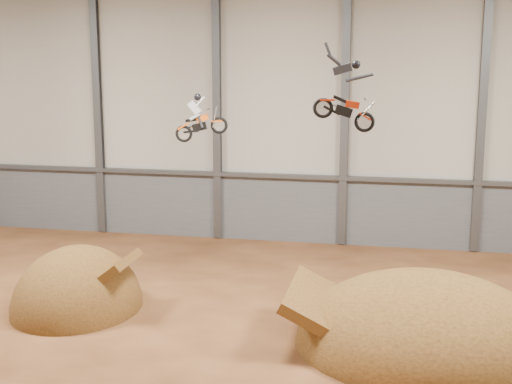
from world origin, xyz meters
TOP-DOWN VIEW (x-y plane):
  - floor at (0.00, 0.00)m, footprint 40.00×40.00m
  - back_wall at (0.00, 15.00)m, footprint 40.00×0.10m
  - lower_band_back at (0.00, 14.90)m, footprint 39.80×0.18m
  - steel_rail at (0.00, 14.75)m, footprint 39.80×0.35m
  - steel_column_1 at (-10.00, 14.80)m, footprint 0.40×0.36m
  - steel_column_2 at (-3.33, 14.80)m, footprint 0.40×0.36m
  - steel_column_3 at (3.33, 14.80)m, footprint 0.40×0.36m
  - steel_column_4 at (10.00, 14.80)m, footprint 0.40×0.36m
  - takeoff_ramp at (-6.15, 3.34)m, footprint 4.99×5.76m
  - landing_ramp at (7.18, 2.22)m, footprint 8.93×7.90m
  - fmx_rider_a at (-1.80, 6.58)m, footprint 2.67×1.27m
  - fmx_rider_b at (4.16, 1.88)m, footprint 3.42×1.16m

SIDE VIEW (x-z plane):
  - floor at x=0.00m, z-range 0.00..0.00m
  - takeoff_ramp at x=-6.15m, z-range -2.50..2.50m
  - landing_ramp at x=7.18m, z-range -2.57..2.57m
  - lower_band_back at x=0.00m, z-range 0.00..3.50m
  - steel_rail at x=0.00m, z-range 3.45..3.65m
  - back_wall at x=0.00m, z-range 0.00..14.00m
  - steel_column_1 at x=-10.00m, z-range 0.05..13.95m
  - steel_column_2 at x=-3.33m, z-range 0.05..13.95m
  - steel_column_3 at x=3.33m, z-range 0.05..13.95m
  - steel_column_4 at x=10.00m, z-range 0.05..13.95m
  - fmx_rider_a at x=-1.80m, z-range 6.28..8.69m
  - fmx_rider_b at x=4.16m, z-range 7.28..10.38m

